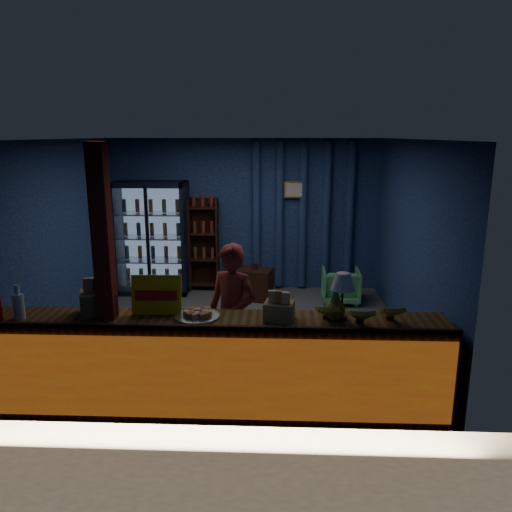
{
  "coord_description": "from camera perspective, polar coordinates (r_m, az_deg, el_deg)",
  "views": [
    {
      "loc": [
        0.56,
        -6.34,
        2.66
      ],
      "look_at": [
        0.3,
        -0.2,
        1.16
      ],
      "focal_mm": 35.0,
      "sensor_mm": 36.0,
      "label": 1
    }
  ],
  "objects": [
    {
      "name": "ground",
      "position": [
        6.9,
        -2.43,
        -8.94
      ],
      "size": [
        4.6,
        4.6,
        0.0
      ],
      "primitive_type": "plane",
      "color": "#515154",
      "rests_on": "ground"
    },
    {
      "name": "room_walls",
      "position": [
        6.46,
        -2.57,
        4.01
      ],
      "size": [
        4.6,
        4.6,
        4.6
      ],
      "color": "navy",
      "rests_on": "ground"
    },
    {
      "name": "counter",
      "position": [
        4.97,
        -4.38,
        -12.33
      ],
      "size": [
        4.4,
        0.57,
        0.99
      ],
      "color": "brown",
      "rests_on": "ground"
    },
    {
      "name": "support_post",
      "position": [
        4.92,
        -16.8,
        -2.9
      ],
      "size": [
        0.16,
        0.16,
        2.6
      ],
      "primitive_type": "cube",
      "color": "maroon",
      "rests_on": "ground"
    },
    {
      "name": "beverage_cooler",
      "position": [
        8.7,
        -11.65,
        2.01
      ],
      "size": [
        1.2,
        0.62,
        1.9
      ],
      "color": "black",
      "rests_on": "ground"
    },
    {
      "name": "bottle_shelf",
      "position": [
        8.7,
        -5.94,
        1.29
      ],
      "size": [
        0.5,
        0.28,
        1.6
      ],
      "color": "black",
      "rests_on": "ground"
    },
    {
      "name": "curtain_folds",
      "position": [
        8.6,
        5.37,
        4.59
      ],
      "size": [
        1.74,
        0.14,
        2.5
      ],
      "color": "navy",
      "rests_on": "room_walls"
    },
    {
      "name": "framed_picture",
      "position": [
        8.49,
        4.43,
        7.55
      ],
      "size": [
        0.36,
        0.04,
        0.28
      ],
      "color": "gold",
      "rests_on": "room_walls"
    },
    {
      "name": "shopkeeper",
      "position": [
        5.35,
        -2.74,
        -6.87
      ],
      "size": [
        0.67,
        0.57,
        1.56
      ],
      "primitive_type": "imported",
      "rotation": [
        0.0,
        0.0,
        -0.41
      ],
      "color": "maroon",
      "rests_on": "ground"
    },
    {
      "name": "green_chair",
      "position": [
        8.19,
        9.65,
        -3.37
      ],
      "size": [
        0.61,
        0.62,
        0.55
      ],
      "primitive_type": "imported",
      "rotation": [
        0.0,
        0.0,
        3.11
      ],
      "color": "#5EBD75",
      "rests_on": "ground"
    },
    {
      "name": "side_table",
      "position": [
        8.24,
        -0.16,
        -3.21
      ],
      "size": [
        0.64,
        0.53,
        0.61
      ],
      "color": "black",
      "rests_on": "ground"
    },
    {
      "name": "yellow_sign",
      "position": [
        4.94,
        -11.31,
        -4.38
      ],
      "size": [
        0.49,
        0.11,
        0.39
      ],
      "color": "#D6BB0B",
      "rests_on": "counter"
    },
    {
      "name": "snack_box_left",
      "position": [
        5.12,
        -17.48,
        -4.87
      ],
      "size": [
        0.42,
        0.39,
        0.37
      ],
      "color": "olive",
      "rests_on": "counter"
    },
    {
      "name": "snack_box_centre",
      "position": [
        4.73,
        2.64,
        -6.14
      ],
      "size": [
        0.3,
        0.26,
        0.28
      ],
      "color": "olive",
      "rests_on": "counter"
    },
    {
      "name": "pastry_tray",
      "position": [
        4.84,
        -6.74,
        -6.72
      ],
      "size": [
        0.44,
        0.44,
        0.07
      ],
      "color": "silver",
      "rests_on": "counter"
    },
    {
      "name": "banana_bunches",
      "position": [
        4.76,
        11.77,
        -6.38
      ],
      "size": [
        0.86,
        0.32,
        0.19
      ],
      "color": "gold",
      "rests_on": "counter"
    },
    {
      "name": "table_lamp",
      "position": [
        4.73,
        9.9,
        -3.09
      ],
      "size": [
        0.23,
        0.23,
        0.46
      ],
      "color": "black",
      "rests_on": "counter"
    },
    {
      "name": "pineapple",
      "position": [
        4.75,
        9.03,
        -5.79
      ],
      "size": [
        0.19,
        0.19,
        0.32
      ],
      "color": "olive",
      "rests_on": "counter"
    }
  ]
}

